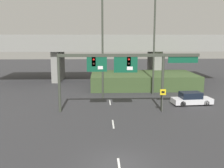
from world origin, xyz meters
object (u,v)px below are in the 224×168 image
object	(u,v)px
highway_light_pole_near	(102,38)
highway_light_pole_far	(154,43)
signal_gantry	(122,65)
parked_sedan_near_right	(191,99)
speed_limit_sign	(163,97)

from	to	relation	value
highway_light_pole_near	highway_light_pole_far	distance (m)	7.23
signal_gantry	parked_sedan_near_right	xyz separation A→B (m)	(8.29, 2.48, -4.21)
highway_light_pole_near	parked_sedan_near_right	distance (m)	12.97
speed_limit_sign	highway_light_pole_far	xyz separation A→B (m)	(0.75, 8.94, 5.28)
speed_limit_sign	highway_light_pole_near	distance (m)	11.01
highway_light_pole_far	parked_sedan_near_right	size ratio (longest dim) A/B	2.81
signal_gantry	highway_light_pole_near	world-z (taller)	highway_light_pole_near
speed_limit_sign	highway_light_pole_near	size ratio (longest dim) A/B	0.17
speed_limit_sign	highway_light_pole_far	size ratio (longest dim) A/B	0.19
speed_limit_sign	parked_sedan_near_right	size ratio (longest dim) A/B	0.54
highway_light_pole_near	highway_light_pole_far	xyz separation A→B (m)	(6.89, 2.05, -0.73)
signal_gantry	highway_light_pole_near	xyz separation A→B (m)	(-1.99, 6.20, 2.77)
speed_limit_sign	highway_light_pole_far	world-z (taller)	highway_light_pole_far
signal_gantry	highway_light_pole_far	size ratio (longest dim) A/B	1.12
speed_limit_sign	highway_light_pole_far	bearing A→B (deg)	85.19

